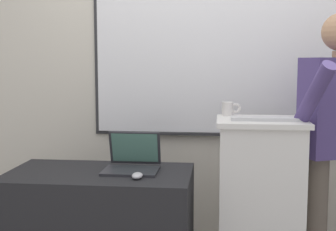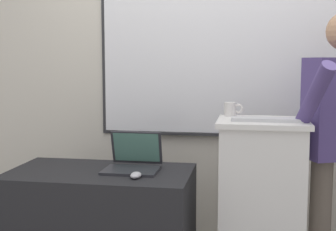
% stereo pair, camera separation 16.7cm
% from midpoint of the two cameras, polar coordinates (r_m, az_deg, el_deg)
% --- Properties ---
extents(back_wall, '(6.40, 0.17, 2.65)m').
position_cam_midpoint_polar(back_wall, '(3.53, 2.55, 5.71)').
color(back_wall, beige).
rests_on(back_wall, ground_plane).
extents(lectern_podium, '(0.53, 0.45, 1.04)m').
position_cam_midpoint_polar(lectern_podium, '(2.93, 9.47, -10.60)').
color(lectern_podium, silver).
rests_on(lectern_podium, ground_plane).
extents(side_desk, '(1.10, 0.62, 0.73)m').
position_cam_midpoint_polar(side_desk, '(2.96, -9.91, -13.67)').
color(side_desk, black).
rests_on(side_desk, ground_plane).
extents(laptop, '(0.33, 0.31, 0.23)m').
position_cam_midpoint_polar(laptop, '(2.87, -6.01, -5.45)').
color(laptop, '#28282D').
rests_on(laptop, side_desk).
extents(wireless_keyboard, '(0.40, 0.12, 0.02)m').
position_cam_midpoint_polar(wireless_keyboard, '(2.76, 10.15, -0.40)').
color(wireless_keyboard, silver).
rests_on(wireless_keyboard, lectern_podium).
extents(computer_mouse_by_laptop, '(0.06, 0.10, 0.03)m').
position_cam_midpoint_polar(computer_mouse_by_laptop, '(2.66, -5.58, -7.32)').
color(computer_mouse_by_laptop, '#BCBCC1').
rests_on(computer_mouse_by_laptop, side_desk).
extents(computer_mouse_by_keyboard, '(0.06, 0.10, 0.03)m').
position_cam_midpoint_polar(computer_mouse_by_keyboard, '(2.79, 14.14, -0.27)').
color(computer_mouse_by_keyboard, '#BCBCC1').
rests_on(computer_mouse_by_keyboard, lectern_podium).
extents(coffee_mug, '(0.12, 0.07, 0.09)m').
position_cam_midpoint_polar(coffee_mug, '(2.97, 5.80, 0.82)').
color(coffee_mug, silver).
rests_on(coffee_mug, lectern_podium).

